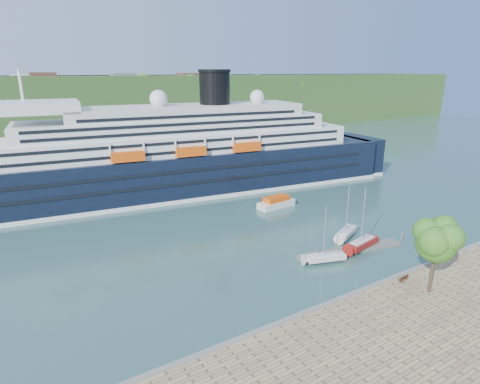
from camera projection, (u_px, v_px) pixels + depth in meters
The scene contains 11 objects.
ground at pixel (385, 287), 49.68m from camera, with size 400.00×400.00×0.00m, color #325A57.
far_hillside at pixel (97, 106), 164.10m from camera, with size 400.00×50.00×24.00m, color #305622.
quay_coping at pixel (387, 280), 49.19m from camera, with size 220.00×0.50×0.30m, color slate.
cruise_ship at pixel (161, 134), 83.84m from camera, with size 116.66×16.99×26.20m, color black, non-canonical shape.
park_bench at pixel (403, 278), 49.14m from camera, with size 1.38×0.57×0.88m, color #492714, non-canonical shape.
promenade_tree at pixel (435, 252), 45.44m from camera, with size 6.08×6.08×10.07m, color #2E691B, non-canonical shape.
floating_pontoon at pixel (350, 250), 59.66m from camera, with size 17.30×2.11×0.38m, color slate, non-canonical shape.
sailboat_white_near at pixel (327, 236), 55.05m from camera, with size 6.15×1.71×7.94m, color silver, non-canonical shape.
sailboat_red at pixel (364, 221), 59.16m from camera, with size 7.06×1.96×9.12m, color maroon, non-canonical shape.
sailboat_white_far at pixel (348, 213), 63.52m from camera, with size 6.46×1.79×8.34m, color silver, non-canonical shape.
tender_launch at pixel (276, 202), 78.80m from camera, with size 7.92×2.71×2.19m, color #E44F0D, non-canonical shape.
Camera 1 is at (-38.60, -27.97, 25.72)m, focal length 30.00 mm.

